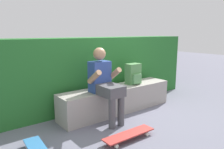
# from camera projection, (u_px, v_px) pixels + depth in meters

# --- Properties ---
(ground_plane) EXTENTS (24.00, 24.00, 0.00)m
(ground_plane) POSITION_uv_depth(u_px,v_px,m) (126.00, 115.00, 3.96)
(ground_plane) COLOR slate
(bench_main) EXTENTS (2.30, 0.47, 0.48)m
(bench_main) POSITION_uv_depth(u_px,v_px,m) (118.00, 99.00, 4.11)
(bench_main) COLOR #9E9790
(bench_main) RESTS_ON ground
(person_skater) EXTENTS (0.49, 0.62, 1.23)m
(person_skater) POSITION_uv_depth(u_px,v_px,m) (105.00, 82.00, 3.59)
(person_skater) COLOR #2D4793
(person_skater) RESTS_ON ground
(skateboard_near_person) EXTENTS (0.80, 0.21, 0.09)m
(skateboard_near_person) POSITION_uv_depth(u_px,v_px,m) (129.00, 135.00, 3.04)
(skateboard_near_person) COLOR #BC3833
(skateboard_near_person) RESTS_ON ground
(backpack_on_bench) EXTENTS (0.28, 0.23, 0.40)m
(backpack_on_bench) POSITION_uv_depth(u_px,v_px,m) (133.00, 74.00, 4.25)
(backpack_on_bench) COLOR #51894C
(backpack_on_bench) RESTS_ON bench_main
(hedge_row) EXTENTS (4.69, 0.60, 1.37)m
(hedge_row) POSITION_uv_depth(u_px,v_px,m) (94.00, 71.00, 4.47)
(hedge_row) COLOR #256829
(hedge_row) RESTS_ON ground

